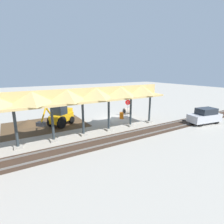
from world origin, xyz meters
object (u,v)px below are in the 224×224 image
(distant_parked_car, at_px, (205,116))
(traffic_barrel, at_px, (122,115))
(backhoe, at_px, (61,116))
(concrete_pipe, at_px, (127,111))
(stop_sign, at_px, (128,104))

(distant_parked_car, xyz_separation_m, traffic_barrel, (7.64, -7.39, -0.53))
(backhoe, relative_size, distant_parked_car, 1.11)
(backhoe, height_order, traffic_barrel, backhoe)
(concrete_pipe, bearing_deg, traffic_barrel, 38.75)
(stop_sign, distance_m, distant_parked_car, 10.15)
(concrete_pipe, relative_size, traffic_barrel, 1.23)
(traffic_barrel, bearing_deg, backhoe, -8.33)
(backhoe, distance_m, traffic_barrel, 8.23)
(backhoe, xyz_separation_m, concrete_pipe, (-10.33, -0.61, -0.78))
(concrete_pipe, bearing_deg, stop_sign, 58.59)
(distant_parked_car, bearing_deg, stop_sign, -53.12)
(backhoe, xyz_separation_m, traffic_barrel, (-8.10, 1.19, -0.81))
(stop_sign, relative_size, distant_parked_car, 0.55)
(distant_parked_car, height_order, traffic_barrel, distant_parked_car)
(backhoe, bearing_deg, concrete_pipe, -176.65)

